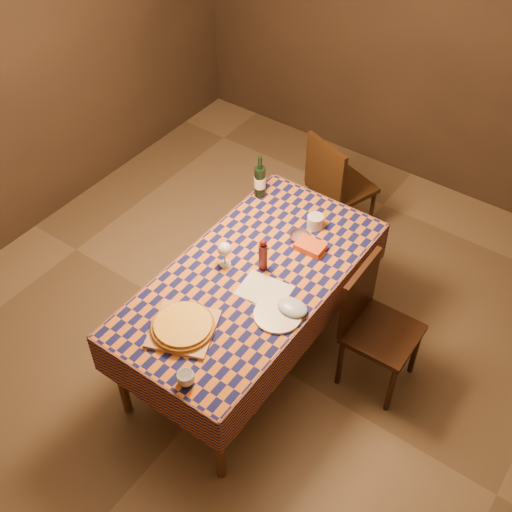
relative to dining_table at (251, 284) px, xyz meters
The scene contains 16 objects.
room 0.66m from the dining_table, ahead, with size 5.00×5.10×2.70m.
dining_table is the anchor object (origin of this frame).
cutting_board 0.57m from the dining_table, 96.35° to the right, with size 0.35×0.35×0.02m, color tan.
pizza 0.58m from the dining_table, 96.35° to the right, with size 0.45×0.45×0.04m.
pepper_mill 0.21m from the dining_table, 79.90° to the left, with size 0.07×0.07×0.23m.
bowl 0.46m from the dining_table, 81.42° to the left, with size 0.14×0.14×0.04m, color #614651.
wine_glass 0.28m from the dining_table, behind, with size 0.10×0.10×0.17m.
wine_bottle 0.81m from the dining_table, 121.61° to the left, with size 0.10×0.10×0.32m.
deli_tub 0.62m from the dining_table, 82.66° to the left, with size 0.11×0.11×0.09m, color silver.
takeout_container 0.45m from the dining_table, 67.82° to the left, with size 0.18×0.13×0.05m, color #D04A1B.
white_plate 0.36m from the dining_table, 28.28° to the right, with size 0.28×0.28×0.02m, color silver.
tumbler 0.85m from the dining_table, 77.87° to the right, with size 0.10×0.10×0.08m, color white.
flour_patch 0.16m from the dining_table, 21.35° to the right, with size 0.30×0.23×0.00m, color silver.
flour_bag 0.38m from the dining_table, 13.56° to the right, with size 0.19×0.14×0.05m, color #A3B4D1.
chair_far 1.39m from the dining_table, 98.03° to the left, with size 0.54×0.54×0.93m.
chair_right 0.79m from the dining_table, 24.46° to the left, with size 0.43×0.43×0.93m.
Camera 1 is at (1.60, -2.17, 3.60)m, focal length 45.00 mm.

